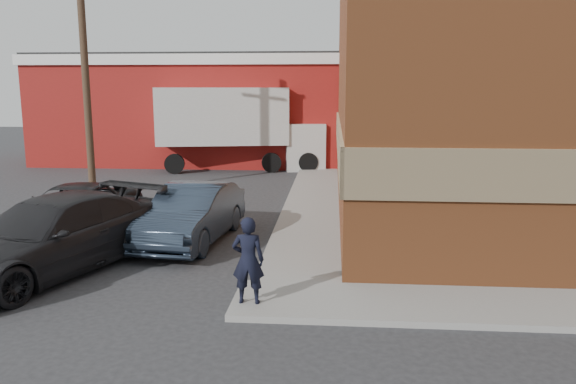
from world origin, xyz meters
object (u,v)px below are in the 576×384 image
(warehouse, at_px, (201,108))
(suv_a, at_px, (74,212))
(suv_b, at_px, (51,236))
(utility_pole, at_px, (85,64))
(sedan, at_px, (192,214))
(brick_building, at_px, (553,64))
(man, at_px, (248,260))
(box_truck, at_px, (239,123))

(warehouse, relative_size, suv_a, 3.33)
(warehouse, relative_size, suv_b, 2.94)
(suv_a, height_order, suv_b, suv_b)
(utility_pole, relative_size, suv_b, 1.62)
(utility_pole, xyz_separation_m, sedan, (5.22, -5.88, -4.01))
(warehouse, relative_size, utility_pole, 1.81)
(brick_building, relative_size, sedan, 4.07)
(warehouse, relative_size, man, 10.33)
(warehouse, bearing_deg, utility_pole, -97.77)
(man, distance_m, suv_a, 7.07)
(suv_a, bearing_deg, brick_building, 22.62)
(man, distance_m, sedan, 4.79)
(box_truck, bearing_deg, sedan, -96.19)
(warehouse, xyz_separation_m, box_truck, (2.76, -3.86, -0.54))
(brick_building, height_order, suv_a, brick_building)
(brick_building, height_order, man, brick_building)
(warehouse, distance_m, suv_a, 16.73)
(suv_a, xyz_separation_m, suv_b, (0.89, -2.91, 0.13))
(sedan, relative_size, box_truck, 0.54)
(utility_pole, bearing_deg, brick_building, -0.02)
(brick_building, xyz_separation_m, suv_b, (-13.17, -8.50, -3.88))
(suv_b, relative_size, box_truck, 0.67)
(brick_building, height_order, warehouse, brick_building)
(man, height_order, suv_a, man)
(brick_building, xyz_separation_m, utility_pole, (-16.00, 0.00, 0.06))
(suv_a, height_order, box_truck, box_truck)
(sedan, height_order, box_truck, box_truck)
(sedan, relative_size, suv_b, 0.81)
(warehouse, height_order, sedan, warehouse)
(suv_b, bearing_deg, utility_pole, 129.95)
(utility_pole, distance_m, sedan, 8.82)
(utility_pole, bearing_deg, box_truck, 59.19)
(warehouse, bearing_deg, suv_b, -86.10)
(brick_building, distance_m, utility_pole, 16.00)
(utility_pole, height_order, suv_a, utility_pole)
(sedan, bearing_deg, man, -57.79)
(brick_building, bearing_deg, warehouse, 142.80)
(utility_pole, distance_m, suv_b, 9.79)
(utility_pole, height_order, box_truck, utility_pole)
(brick_building, xyz_separation_m, warehouse, (-14.50, 11.00, -1.87))
(brick_building, relative_size, suv_b, 3.29)
(suv_b, bearing_deg, sedan, 69.20)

